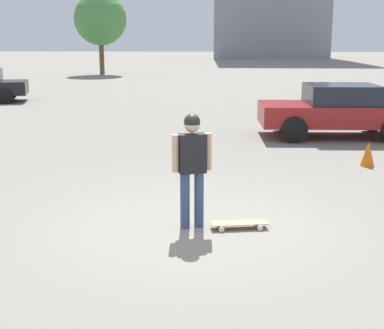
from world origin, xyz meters
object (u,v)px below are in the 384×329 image
at_px(person, 192,160).
at_px(car_parked_near, 338,110).
at_px(traffic_cone, 368,154).
at_px(skateboard, 239,223).

bearing_deg(person, car_parked_near, 45.58).
height_order(car_parked_near, traffic_cone, car_parked_near).
bearing_deg(person, traffic_cone, 29.74).
bearing_deg(traffic_cone, skateboard, 145.42).
height_order(skateboard, car_parked_near, car_parked_near).
xyz_separation_m(skateboard, traffic_cone, (4.06, -2.80, 0.19)).
xyz_separation_m(person, traffic_cone, (4.04, -3.47, -0.72)).
bearing_deg(traffic_cone, car_parked_near, -0.39).
xyz_separation_m(person, car_parked_near, (7.55, -3.50, -0.23)).
bearing_deg(skateboard, person, -11.55).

